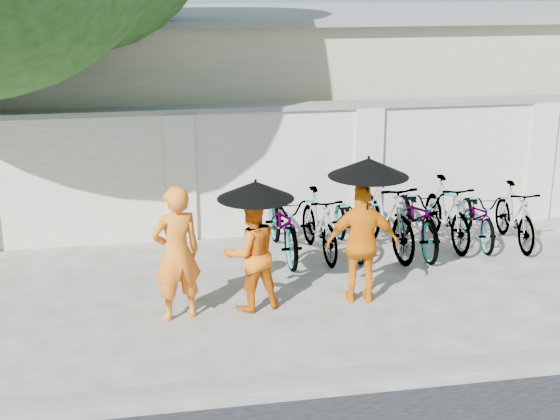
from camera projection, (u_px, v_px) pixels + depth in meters
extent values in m
plane|color=#ABA8A4|center=(281.00, 315.00, 9.63)|extent=(80.00, 80.00, 0.00)
cube|color=slate|center=(311.00, 379.00, 8.01)|extent=(40.00, 0.16, 0.12)
cube|color=silver|center=(305.00, 171.00, 12.51)|extent=(20.00, 0.30, 2.00)
cube|color=beige|center=(314.00, 96.00, 16.08)|extent=(14.00, 6.00, 3.20)
imported|color=orange|center=(176.00, 253.00, 9.33)|extent=(0.70, 0.56, 1.67)
imported|color=orange|center=(251.00, 253.00, 9.63)|extent=(0.82, 0.70, 1.46)
cylinder|color=black|center=(256.00, 219.00, 9.42)|extent=(0.02, 0.02, 0.74)
cone|color=black|center=(256.00, 190.00, 9.31)|extent=(0.94, 0.94, 0.21)
imported|color=orange|center=(362.00, 244.00, 9.83)|extent=(0.96, 0.52, 1.56)
cylinder|color=black|center=(367.00, 203.00, 9.60)|extent=(0.02, 0.02, 0.91)
cone|color=black|center=(369.00, 167.00, 9.46)|extent=(1.00, 1.00, 0.23)
imported|color=gray|center=(284.00, 223.00, 11.51)|extent=(0.70, 1.92, 1.00)
imported|color=gray|center=(319.00, 224.00, 11.50)|extent=(0.60, 1.68, 0.99)
imported|color=gray|center=(351.00, 224.00, 11.71)|extent=(0.60, 1.66, 0.87)
imported|color=gray|center=(387.00, 215.00, 11.63)|extent=(0.76, 1.97, 1.15)
imported|color=gray|center=(418.00, 216.00, 11.79)|extent=(0.76, 1.98, 1.03)
imported|color=gray|center=(447.00, 212.00, 11.97)|extent=(0.51, 1.73, 1.04)
imported|color=gray|center=(478.00, 216.00, 12.08)|extent=(0.77, 1.71, 0.87)
imported|color=gray|center=(515.00, 215.00, 11.98)|extent=(0.59, 1.61, 0.95)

